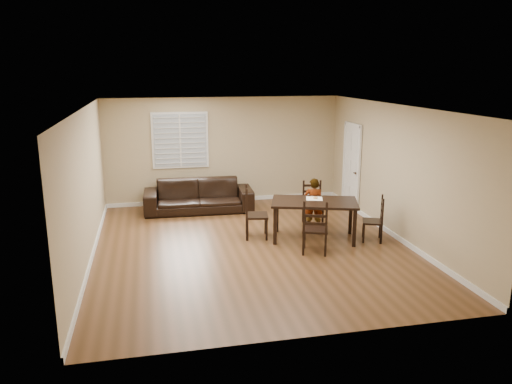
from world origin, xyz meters
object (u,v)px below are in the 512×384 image
chair_far (315,230)px  chair_right (378,221)px  sofa (199,196)px  chair_near (312,204)px  child (313,204)px  chair_left (250,214)px  dining_table (314,205)px  donut (315,198)px

chair_far → chair_right: chair_far is taller
chair_far → sofa: 3.87m
sofa → chair_near: bearing=-30.4°
child → sofa: 3.01m
child → chair_left: bearing=30.5°
dining_table → chair_near: bearing=91.0°
dining_table → chair_far: chair_far is taller
chair_right → chair_near: bearing=-124.4°
dining_table → child: (0.18, 0.59, -0.14)m
chair_right → chair_far: bearing=-49.9°
chair_far → donut: (0.35, 1.04, 0.35)m
chair_near → sofa: 2.83m
chair_far → chair_left: size_ratio=0.97×
chair_far → chair_right: 1.57m
dining_table → chair_right: (1.22, -0.39, -0.29)m
chair_right → child: bearing=-110.7°
chair_near → dining_table: bearing=-97.8°
chair_left → child: size_ratio=0.95×
dining_table → sofa: dining_table is taller
chair_near → child: child is taller
chair_near → chair_left: bearing=-148.4°
chair_right → donut: 1.34m
chair_near → donut: (-0.22, -0.85, 0.38)m
child → donut: 0.50m
child → donut: size_ratio=12.01×
donut → dining_table: bearing=-113.5°
sofa → dining_table: bearing=-48.6°
dining_table → chair_right: bearing=-0.5°
dining_table → child: child is taller
chair_far → chair_left: chair_left is taller
child → chair_right: bearing=158.5°
chair_far → sofa: chair_far is taller
chair_left → chair_right: 2.58m
chair_left → chair_near: bearing=-56.6°
chair_far → chair_near: bearing=-86.2°
donut → sofa: bearing=132.3°
chair_left → donut: size_ratio=11.42×
chair_far → child: 1.52m
dining_table → chair_near: 1.11m
chair_right → sofa: bearing=-109.1°
dining_table → chair_right: size_ratio=2.06×
sofa → child: bearing=-38.7°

